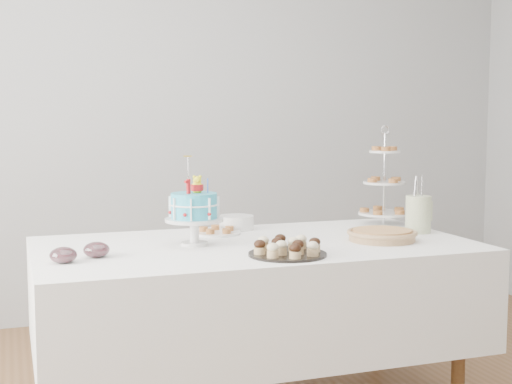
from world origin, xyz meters
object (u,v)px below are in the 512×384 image
object	(u,v)px
tiered_stand	(384,183)
plate_stack	(236,223)
jam_bowl_a	(63,255)
pie	(382,234)
birthday_cake	(194,221)
utensil_pitcher	(418,213)
pastry_plate	(217,231)
cupcake_tray	(287,247)
table	(256,293)
jam_bowl_b	(96,250)

from	to	relation	value
tiered_stand	plate_stack	world-z (taller)	tiered_stand
plate_stack	jam_bowl_a	xyz separation A→B (m)	(-0.88, -0.57, -0.01)
tiered_stand	plate_stack	size ratio (longest dim) A/B	2.93
pie	jam_bowl_a	size ratio (longest dim) A/B	3.04
pie	jam_bowl_a	world-z (taller)	jam_bowl_a
birthday_cake	utensil_pitcher	world-z (taller)	birthday_cake
pie	utensil_pitcher	distance (m)	0.32
tiered_stand	pastry_plate	world-z (taller)	tiered_stand
jam_bowl_a	birthday_cake	bearing A→B (deg)	19.43
cupcake_tray	table	bearing A→B (deg)	95.03
birthday_cake	plate_stack	size ratio (longest dim) A/B	2.23
tiered_stand	pastry_plate	size ratio (longest dim) A/B	2.29
jam_bowl_b	jam_bowl_a	bearing A→B (deg)	-151.88
table	birthday_cake	size ratio (longest dim) A/B	4.90
pastry_plate	utensil_pitcher	distance (m)	0.98
pie	jam_bowl_a	xyz separation A→B (m)	(-1.40, -0.04, 0.00)
jam_bowl_a	jam_bowl_b	distance (m)	0.15
cupcake_tray	pastry_plate	xyz separation A→B (m)	(-0.12, 0.60, -0.02)
plate_stack	table	bearing A→B (deg)	-95.26
cupcake_tray	pastry_plate	size ratio (longest dim) A/B	1.41
cupcake_tray	tiered_stand	bearing A→B (deg)	38.27
plate_stack	jam_bowl_b	bearing A→B (deg)	-146.32
cupcake_tray	jam_bowl_b	world-z (taller)	cupcake_tray
birthday_cake	jam_bowl_a	world-z (taller)	birthday_cake
pie	jam_bowl_b	size ratio (longest dim) A/B	3.02
pastry_plate	pie	bearing A→B (deg)	-32.65
cupcake_tray	pie	distance (m)	0.57
tiered_stand	utensil_pitcher	world-z (taller)	tiered_stand
cupcake_tray	utensil_pitcher	bearing A→B (deg)	22.00
birthday_cake	jam_bowl_a	size ratio (longest dim) A/B	3.75
table	tiered_stand	world-z (taller)	tiered_stand
tiered_stand	jam_bowl_a	bearing A→B (deg)	-163.98
cupcake_tray	jam_bowl_b	bearing A→B (deg)	163.45
table	birthday_cake	distance (m)	0.43
cupcake_tray	utensil_pitcher	size ratio (longest dim) A/B	1.16
utensil_pitcher	jam_bowl_b	bearing A→B (deg)	-159.63
tiered_stand	jam_bowl_b	world-z (taller)	tiered_stand
birthday_cake	pastry_plate	world-z (taller)	birthday_cake
cupcake_tray	plate_stack	xyz separation A→B (m)	(0.01, 0.71, -0.00)
table	utensil_pitcher	distance (m)	0.90
pastry_plate	utensil_pitcher	bearing A→B (deg)	-16.42
tiered_stand	plate_stack	xyz separation A→B (m)	(-0.78, 0.09, -0.18)
tiered_stand	utensil_pitcher	bearing A→B (deg)	-85.45
jam_bowl_b	pie	bearing A→B (deg)	-1.58
plate_stack	jam_bowl_b	xyz separation A→B (m)	(-0.74, -0.50, -0.00)
cupcake_tray	tiered_stand	distance (m)	1.02
cupcake_tray	pie	bearing A→B (deg)	18.93
birthday_cake	jam_bowl_b	xyz separation A→B (m)	(-0.44, -0.13, -0.08)
table	cupcake_tray	size ratio (longest dim) A/B	6.02
pie	jam_bowl_b	world-z (taller)	jam_bowl_b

